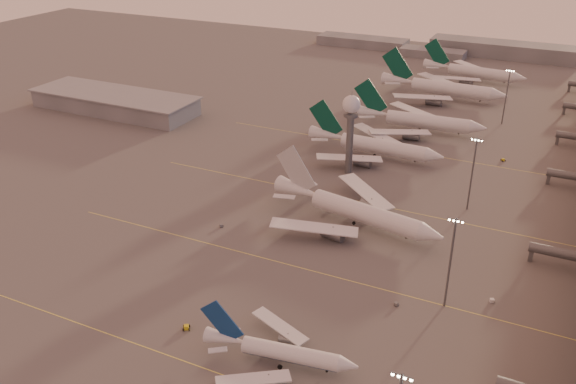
% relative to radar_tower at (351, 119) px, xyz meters
% --- Properties ---
extents(ground, '(700.00, 700.00, 0.00)m').
position_rel_radar_tower_xyz_m(ground, '(-5.00, -120.00, -20.95)').
color(ground, '#4C4A4A').
rests_on(ground, ground).
extents(taxiway_markings, '(180.00, 185.25, 0.02)m').
position_rel_radar_tower_xyz_m(taxiway_markings, '(25.00, -64.00, -20.94)').
color(taxiway_markings, '#E9DC52').
rests_on(taxiway_markings, ground).
extents(hangar, '(82.00, 27.00, 8.50)m').
position_rel_radar_tower_xyz_m(hangar, '(-125.00, 20.00, -16.63)').
color(hangar, slate).
rests_on(hangar, ground).
extents(radar_tower, '(6.40, 6.40, 31.10)m').
position_rel_radar_tower_xyz_m(radar_tower, '(0.00, 0.00, 0.00)').
color(radar_tower, '#55585C').
rests_on(radar_tower, ground).
extents(mast_b, '(3.60, 0.56, 25.00)m').
position_rel_radar_tower_xyz_m(mast_b, '(50.00, -65.00, -7.21)').
color(mast_b, '#55585C').
rests_on(mast_b, ground).
extents(mast_c, '(3.60, 0.56, 25.00)m').
position_rel_radar_tower_xyz_m(mast_c, '(45.00, -10.00, -7.21)').
color(mast_c, '#55585C').
rests_on(mast_c, ground).
extents(mast_d, '(3.60, 0.56, 25.00)m').
position_rel_radar_tower_xyz_m(mast_d, '(43.00, 80.00, -7.21)').
color(mast_d, '#55585C').
rests_on(mast_d, ground).
extents(distant_horizon, '(165.00, 37.50, 9.00)m').
position_rel_radar_tower_xyz_m(distant_horizon, '(-2.38, 205.14, -17.06)').
color(distant_horizon, slate).
rests_on(distant_horizon, ground).
extents(narrowbody_mid, '(35.36, 28.03, 13.87)m').
position_rel_radar_tower_xyz_m(narrowbody_mid, '(22.23, -101.59, -18.14)').
color(narrowbody_mid, silver).
rests_on(narrowbody_mid, ground).
extents(widebody_white, '(58.76, 46.65, 20.87)m').
position_rel_radar_tower_xyz_m(widebody_white, '(15.48, -35.58, -17.33)').
color(widebody_white, silver).
rests_on(widebody_white, ground).
extents(greentail_a, '(55.46, 44.74, 20.13)m').
position_rel_radar_tower_xyz_m(greentail_a, '(3.63, 18.92, -17.39)').
color(greentail_a, silver).
rests_on(greentail_a, ground).
extents(greentail_b, '(57.68, 46.49, 20.94)m').
position_rel_radar_tower_xyz_m(greentail_b, '(11.79, 54.37, -17.25)').
color(greentail_b, silver).
rests_on(greentail_b, ground).
extents(greentail_c, '(63.82, 51.49, 23.17)m').
position_rel_radar_tower_xyz_m(greentail_c, '(10.19, 105.79, -16.86)').
color(greentail_c, silver).
rests_on(greentail_c, ground).
extents(greentail_d, '(57.02, 45.85, 20.73)m').
position_rel_radar_tower_xyz_m(greentail_d, '(18.15, 145.73, -17.29)').
color(greentail_d, silver).
rests_on(greentail_d, ground).
extents(gsv_tug_mid, '(3.78, 4.34, 1.06)m').
position_rel_radar_tower_xyz_m(gsv_tug_mid, '(-2.82, -100.67, -20.40)').
color(gsv_tug_mid, yellow).
rests_on(gsv_tug_mid, ground).
extents(gsv_truck_b, '(4.99, 3.19, 1.89)m').
position_rel_radar_tower_xyz_m(gsv_truck_b, '(39.51, -70.40, -19.98)').
color(gsv_truck_b, '#5B5D60').
rests_on(gsv_truck_b, ground).
extents(gsv_truck_c, '(4.26, 4.75, 1.91)m').
position_rel_radar_tower_xyz_m(gsv_truck_c, '(-20.87, -54.60, -19.98)').
color(gsv_truck_c, '#5B5D60').
rests_on(gsv_truck_c, ground).
extents(gsv_catering_b, '(5.41, 4.04, 4.06)m').
position_rel_radar_tower_xyz_m(gsv_catering_b, '(60.67, -58.45, -18.92)').
color(gsv_catering_b, silver).
rests_on(gsv_catering_b, ground).
extents(gsv_tug_far, '(3.33, 3.84, 0.94)m').
position_rel_radar_tower_xyz_m(gsv_tug_far, '(5.56, -29.74, -20.46)').
color(gsv_tug_far, silver).
rests_on(gsv_tug_far, ground).
extents(gsv_tug_hangar, '(3.66, 3.32, 0.90)m').
position_rel_radar_tower_xyz_m(gsv_tug_hangar, '(49.75, 36.51, -20.49)').
color(gsv_tug_hangar, yellow).
rests_on(gsv_tug_hangar, ground).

